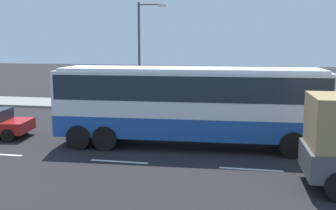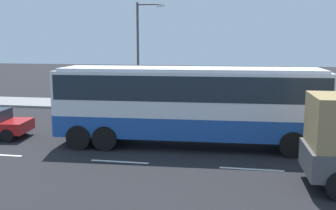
{
  "view_description": "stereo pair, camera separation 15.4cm",
  "coord_description": "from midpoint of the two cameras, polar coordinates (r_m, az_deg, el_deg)",
  "views": [
    {
      "loc": [
        0.78,
        -18.32,
        4.81
      ],
      "look_at": [
        -2.58,
        -1.05,
        1.97
      ],
      "focal_mm": 42.62,
      "sensor_mm": 36.0,
      "label": 1
    },
    {
      "loc": [
        0.63,
        -18.34,
        4.81
      ],
      "look_at": [
        -2.58,
        -1.05,
        1.97
      ],
      "focal_mm": 42.62,
      "sensor_mm": 36.0,
      "label": 2
    }
  ],
  "objects": [
    {
      "name": "street_lamp",
      "position": [
        27.31,
        -4.09,
        8.06
      ],
      "size": [
        1.92,
        0.24,
        7.19
      ],
      "color": "#47474C",
      "rests_on": "sidewalk_curb"
    },
    {
      "name": "pedestrian_near_curb",
      "position": [
        29.15,
        0.9,
        1.7
      ],
      "size": [
        0.32,
        0.32,
        1.52
      ],
      "rotation": [
        0.0,
        0.0,
        1.6
      ],
      "color": "brown",
      "rests_on": "sidewalk_curb"
    },
    {
      "name": "ground_plane",
      "position": [
        18.96,
        8.08,
        -5.61
      ],
      "size": [
        120.0,
        120.0,
        0.0
      ],
      "primitive_type": "plane",
      "color": "black"
    },
    {
      "name": "sidewalk_curb",
      "position": [
        28.58,
        8.96,
        -0.48
      ],
      "size": [
        80.0,
        4.0,
        0.15
      ],
      "primitive_type": "cube",
      "color": "gray",
      "rests_on": "ground_plane"
    },
    {
      "name": "coach_bus",
      "position": [
        18.07,
        2.8,
        0.98
      ],
      "size": [
        12.16,
        3.28,
        3.61
      ],
      "rotation": [
        0.0,
        0.0,
        0.05
      ],
      "color": "#1E4C9E",
      "rests_on": "ground_plane"
    }
  ]
}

